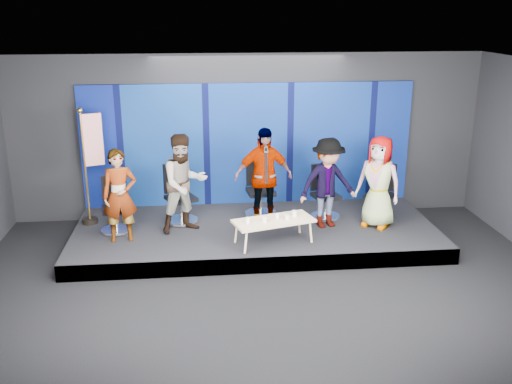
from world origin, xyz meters
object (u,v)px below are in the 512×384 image
chair_e (380,200)px  panelist_e (379,182)px  panelist_d (327,183)px  mug_e (294,213)px  mug_b (264,220)px  flag_stand (91,163)px  chair_a (115,214)px  mug_d (287,217)px  panelist_a (120,196)px  chair_d (325,200)px  mug_c (277,216)px  chair_b (180,203)px  panelist_b (184,183)px  mug_a (248,220)px  panelist_c (263,177)px  chair_c (260,197)px  coffee_table (274,222)px

chair_e → panelist_e: bearing=-74.1°
panelist_d → mug_e: size_ratio=16.57×
mug_b → flag_stand: size_ratio=0.04×
chair_a → flag_stand: bearing=124.4°
panelist_d → mug_d: (-0.89, -0.75, -0.39)m
chair_a → chair_e: (5.24, 0.21, 0.02)m
chair_a → flag_stand: 1.10m
panelist_a → chair_d: size_ratio=1.57×
mug_b → panelist_d: bearing=32.1°
chair_a → mug_c: chair_a is taller
chair_b → mug_d: bearing=-57.6°
panelist_b → mug_a: 1.49m
chair_d → chair_e: size_ratio=0.98×
chair_e → mug_d: size_ratio=11.68×
panelist_c → chair_a: bearing=176.1°
panelist_d → panelist_e: (0.98, -0.09, 0.02)m
chair_b → panelist_b: (0.11, -0.50, 0.56)m
mug_e → flag_stand: 4.05m
chair_c → chair_d: chair_c is taller
panelist_e → mug_a: size_ratio=18.75×
panelist_a → chair_b: 1.42m
panelist_a → mug_e: (3.15, -0.27, -0.36)m
chair_b → mug_c: 2.14m
mug_d → flag_stand: (-3.62, 1.42, 0.73)m
panelist_e → mug_b: panelist_e is taller
chair_a → mug_a: size_ratio=11.05×
chair_e → panelist_a: bearing=-132.4°
chair_a → panelist_d: (4.05, -0.17, 0.53)m
panelist_e → mug_c: (-2.03, -0.56, -0.41)m
chair_a → panelist_d: panelist_d is taller
panelist_c → mug_d: 1.16m
panelist_c → chair_d: panelist_c is taller
chair_a → chair_d: bearing=-3.9°
panelist_a → panelist_b: 1.20m
mug_d → mug_e: mug_e is taller
mug_c → mug_d: size_ratio=0.92×
panelist_e → mug_b: bearing=-122.3°
panelist_a → chair_c: (2.66, 1.08, -0.46)m
chair_c → mug_e: 1.44m
chair_c → chair_d: 1.31m
mug_e → chair_c: bearing=109.7°
chair_c → flag_stand: flag_stand is taller
chair_a → chair_d: (4.12, 0.33, 0.01)m
panelist_c → coffee_table: 1.13m
panelist_a → mug_c: bearing=-15.4°
panelist_a → mug_d: 3.04m
panelist_c → panelist_d: (1.21, -0.26, -0.09)m
panelist_a → panelist_b: size_ratio=0.91×
panelist_a → panelist_b: panelist_b is taller
mug_b → flag_stand: bearing=155.1°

